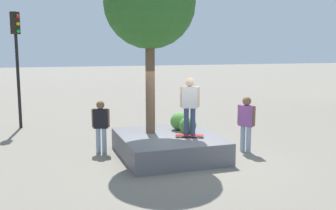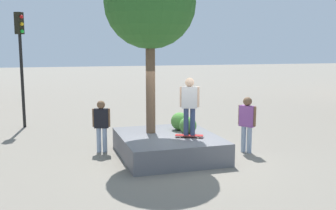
# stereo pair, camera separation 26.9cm
# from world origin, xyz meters

# --- Properties ---
(ground_plane) EXTENTS (120.00, 120.00, 0.00)m
(ground_plane) POSITION_xyz_m (0.00, 0.00, 0.00)
(ground_plane) COLOR gray
(planter_ledge) EXTENTS (3.18, 2.78, 0.63)m
(planter_ledge) POSITION_xyz_m (0.53, 0.28, 0.31)
(planter_ledge) COLOR slate
(planter_ledge) RESTS_ON ground
(plaza_tree) EXTENTS (2.69, 2.69, 5.21)m
(plaza_tree) POSITION_xyz_m (1.01, 0.68, 4.46)
(plaza_tree) COLOR brown
(plaza_tree) RESTS_ON planter_ledge
(boxwood_shrub) EXTENTS (0.52, 0.52, 0.52)m
(boxwood_shrub) POSITION_xyz_m (0.49, -0.33, 0.89)
(boxwood_shrub) COLOR #4C8C3D
(boxwood_shrub) RESTS_ON planter_ledge
(hedge_clump) EXTENTS (0.56, 0.56, 0.56)m
(hedge_clump) POSITION_xyz_m (1.12, -0.29, 0.91)
(hedge_clump) COLOR #4C8C3D
(hedge_clump) RESTS_ON planter_ledge
(skateboard) EXTENTS (0.52, 0.82, 0.07)m
(skateboard) POSITION_xyz_m (0.05, -0.21, 0.69)
(skateboard) COLOR #A51E1E
(skateboard) RESTS_ON planter_ledge
(skateboarder) EXTENTS (0.35, 0.52, 1.65)m
(skateboarder) POSITION_xyz_m (0.05, -0.21, 1.66)
(skateboarder) COLOR navy
(skateboarder) RESTS_ON skateboard
(traffic_light_corner) EXTENTS (0.37, 0.37, 4.57)m
(traffic_light_corner) POSITION_xyz_m (6.30, 4.59, 3.12)
(traffic_light_corner) COLOR black
(traffic_light_corner) RESTS_ON ground
(passerby_with_bag) EXTENTS (0.29, 0.53, 1.60)m
(passerby_with_bag) POSITION_xyz_m (1.54, 2.10, 0.92)
(passerby_with_bag) COLOR #8C9EB7
(passerby_with_bag) RESTS_ON ground
(pedestrian_crossing) EXTENTS (0.50, 0.42, 1.72)m
(pedestrian_crossing) POSITION_xyz_m (0.18, -2.13, 0.99)
(pedestrian_crossing) COLOR #8C9EB7
(pedestrian_crossing) RESTS_ON ground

